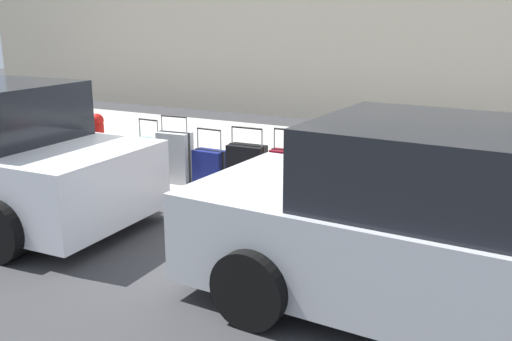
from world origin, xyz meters
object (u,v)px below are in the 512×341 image
Objects in this scene: suitcase_silver_1 at (448,194)px; suitcase_maroon_5 at (285,173)px; suitcase_navy_7 at (210,168)px; suitcase_navy_0 at (501,199)px; bollard_post at (66,146)px; parked_car_silver_0 at (467,235)px; suitcase_silver_8 at (175,157)px; suitcase_teal_2 at (401,193)px; suitcase_black_6 at (247,169)px; fire_hydrant at (98,140)px; suitcase_olive_3 at (359,183)px; suitcase_teal_9 at (150,157)px; suitcase_red_4 at (321,179)px.

suitcase_silver_1 reaches higher than suitcase_maroon_5.
suitcase_navy_7 is at bearing -0.51° from suitcase_silver_1.
suitcase_navy_0 reaches higher than suitcase_silver_1.
bollard_post is (2.47, 0.13, 0.08)m from suitcase_navy_7.
parked_car_silver_0 reaches higher than suitcase_navy_7.
bollard_post is (1.93, 0.10, -0.02)m from suitcase_silver_8.
suitcase_teal_2 is 0.99× the size of suitcase_black_6.
suitcase_teal_2 reaches higher than fire_hydrant.
suitcase_black_6 is (2.53, -0.05, -0.03)m from suitcase_silver_1.
bollard_post is at bearing 1.79° from suitcase_teal_2.
suitcase_silver_8 is (1.09, 0.05, 0.04)m from suitcase_black_6.
suitcase_teal_9 is at bearing -0.95° from suitcase_olive_3.
fire_hydrant is 0.18× the size of parked_car_silver_0.
suitcase_silver_8 is (1.62, 0.09, 0.05)m from suitcase_maroon_5.
suitcase_navy_7 is at bearing 179.54° from fire_hydrant.
suitcase_teal_2 is 0.97× the size of suitcase_maroon_5.
suitcase_olive_3 is at bearing -179.96° from suitcase_black_6.
suitcase_silver_8 is (0.54, 0.03, 0.10)m from suitcase_navy_7.
suitcase_teal_2 is 1.03× the size of suitcase_teal_9.
suitcase_olive_3 is at bearing -179.35° from suitcase_navy_7.
suitcase_silver_1 is at bearing 179.51° from fire_hydrant.
suitcase_maroon_5 is 1.06× the size of suitcase_teal_9.
suitcase_teal_9 is at bearing -1.42° from suitcase_silver_1.
suitcase_red_4 reaches higher than suitcase_navy_7.
suitcase_teal_2 is 1.04× the size of suitcase_red_4.
suitcase_silver_8 reaches higher than suitcase_maroon_5.
suitcase_olive_3 is 1.09× the size of suitcase_red_4.
suitcase_silver_1 is 2.01m from suitcase_maroon_5.
parked_car_silver_0 is at bearing 116.22° from suitcase_teal_2.
fire_hydrant is 5.82m from parked_car_silver_0.
fire_hydrant is at bearing 0.83° from suitcase_maroon_5.
suitcase_maroon_5 reaches higher than suitcase_red_4.
fire_hydrant is (1.96, -0.02, 0.19)m from suitcase_navy_7.
suitcase_navy_7 is at bearing -0.22° from suitcase_navy_0.
suitcase_teal_9 reaches higher than suitcase_navy_7.
suitcase_teal_2 is at bearing 179.91° from suitcase_olive_3.
suitcase_red_4 is (2.07, -0.11, -0.07)m from suitcase_navy_0.
bollard_post is (4.54, 0.16, 0.01)m from suitcase_olive_3.
suitcase_red_4 is 0.88× the size of suitcase_silver_8.
suitcase_silver_1 is 0.53m from suitcase_teal_2.
suitcase_teal_2 reaches higher than suitcase_navy_7.
parked_car_silver_0 is at bearing 86.93° from suitcase_navy_0.
suitcase_red_4 is at bearing -179.64° from suitcase_teal_9.
suitcase_olive_3 is at bearing -0.09° from suitcase_teal_2.
suitcase_teal_2 is at bearing -178.21° from bollard_post.
suitcase_silver_1 is at bearing -179.96° from suitcase_silver_8.
suitcase_silver_8 is at bearing 3.17° from suitcase_maroon_5.
suitcase_silver_1 is at bearing 177.14° from suitcase_olive_3.
suitcase_maroon_5 is (1.48, -0.04, 0.04)m from suitcase_teal_2.
suitcase_olive_3 reaches higher than suitcase_black_6.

